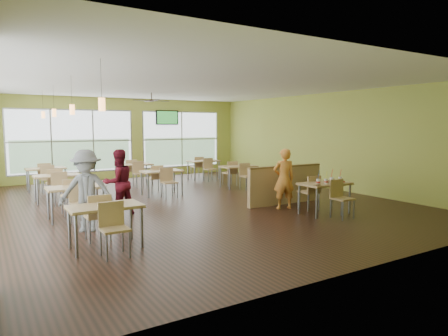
% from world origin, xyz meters
% --- Properties ---
extents(room, '(12.00, 12.04, 3.20)m').
position_xyz_m(room, '(0.00, 0.00, 1.60)').
color(room, black).
rests_on(room, ground).
extents(window_bays, '(9.24, 10.24, 2.38)m').
position_xyz_m(window_bays, '(-2.65, 3.08, 1.48)').
color(window_bays, white).
rests_on(window_bays, room).
extents(main_table, '(1.22, 1.52, 0.87)m').
position_xyz_m(main_table, '(2.00, -3.00, 0.63)').
color(main_table, tan).
rests_on(main_table, floor).
extents(half_wall_divider, '(2.40, 0.14, 1.04)m').
position_xyz_m(half_wall_divider, '(2.00, -1.55, 0.52)').
color(half_wall_divider, tan).
rests_on(half_wall_divider, floor).
extents(dining_tables, '(6.92, 8.72, 0.87)m').
position_xyz_m(dining_tables, '(-1.05, 1.71, 0.63)').
color(dining_tables, tan).
rests_on(dining_tables, floor).
extents(pendant_lights, '(0.11, 7.31, 0.86)m').
position_xyz_m(pendant_lights, '(-3.20, 0.68, 2.45)').
color(pendant_lights, '#2D2119').
rests_on(pendant_lights, ceiling).
extents(ceiling_fan, '(1.25, 1.25, 0.29)m').
position_xyz_m(ceiling_fan, '(-0.00, 3.00, 2.95)').
color(ceiling_fan, '#2D2119').
rests_on(ceiling_fan, ceiling).
extents(tv_backwall, '(1.00, 0.07, 0.60)m').
position_xyz_m(tv_backwall, '(1.80, 5.90, 2.45)').
color(tv_backwall, black).
rests_on(tv_backwall, wall_back).
extents(man_plaid, '(0.65, 0.53, 1.53)m').
position_xyz_m(man_plaid, '(1.54, -2.04, 0.77)').
color(man_plaid, orange).
rests_on(man_plaid, floor).
extents(patron_maroon, '(0.87, 0.75, 1.56)m').
position_xyz_m(patron_maroon, '(-2.25, -0.61, 0.78)').
color(patron_maroon, maroon).
rests_on(patron_maroon, floor).
extents(patron_grey, '(1.21, 0.97, 1.64)m').
position_xyz_m(patron_grey, '(-3.22, -1.69, 0.82)').
color(patron_grey, slate).
rests_on(patron_grey, floor).
extents(cup_blue, '(0.10, 0.10, 0.36)m').
position_xyz_m(cup_blue, '(1.59, -3.19, 0.82)').
color(cup_blue, white).
rests_on(cup_blue, main_table).
extents(cup_yellow, '(0.09, 0.09, 0.33)m').
position_xyz_m(cup_yellow, '(1.83, -3.19, 0.82)').
color(cup_yellow, white).
rests_on(cup_yellow, main_table).
extents(cup_red_near, '(0.10, 0.10, 0.36)m').
position_xyz_m(cup_red_near, '(2.11, -3.11, 0.82)').
color(cup_red_near, white).
rests_on(cup_red_near, main_table).
extents(cup_red_far, '(0.09, 0.09, 0.33)m').
position_xyz_m(cup_red_far, '(2.38, -3.12, 0.82)').
color(cup_red_far, white).
rests_on(cup_red_far, main_table).
extents(food_basket, '(0.23, 0.23, 0.05)m').
position_xyz_m(food_basket, '(2.34, -2.97, 0.78)').
color(food_basket, black).
rests_on(food_basket, main_table).
extents(ketchup_cup, '(0.06, 0.06, 0.03)m').
position_xyz_m(ketchup_cup, '(2.44, -3.17, 0.76)').
color(ketchup_cup, '#940D05').
rests_on(ketchup_cup, main_table).
extents(wrapper_left, '(0.19, 0.18, 0.04)m').
position_xyz_m(wrapper_left, '(1.54, -3.21, 0.77)').
color(wrapper_left, olive).
rests_on(wrapper_left, main_table).
extents(wrapper_mid, '(0.22, 0.20, 0.05)m').
position_xyz_m(wrapper_mid, '(2.11, -2.96, 0.78)').
color(wrapper_mid, olive).
rests_on(wrapper_mid, main_table).
extents(wrapper_right, '(0.13, 0.12, 0.03)m').
position_xyz_m(wrapper_right, '(2.17, -3.30, 0.77)').
color(wrapper_right, olive).
rests_on(wrapper_right, main_table).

